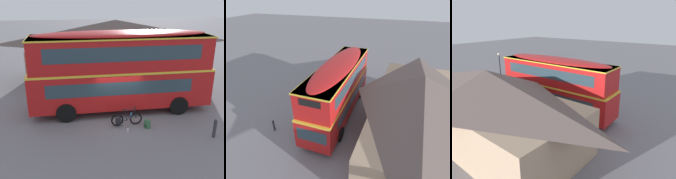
% 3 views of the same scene
% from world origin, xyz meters
% --- Properties ---
extents(ground_plane, '(120.00, 120.00, 0.00)m').
position_xyz_m(ground_plane, '(0.00, 0.00, 0.00)').
color(ground_plane, slate).
extents(double_decker_bus, '(10.57, 2.80, 4.79)m').
position_xyz_m(double_decker_bus, '(0.35, 1.06, 2.64)').
color(double_decker_bus, black).
rests_on(double_decker_bus, ground).
extents(touring_bicycle, '(1.72, 0.47, 1.04)m').
position_xyz_m(touring_bicycle, '(0.21, -1.05, 0.37)').
color(touring_bicycle, black).
rests_on(touring_bicycle, ground).
extents(backpack_on_ground, '(0.34, 0.36, 0.49)m').
position_xyz_m(backpack_on_ground, '(1.27, -1.51, 0.26)').
color(backpack_on_ground, '#386642').
rests_on(backpack_on_ground, ground).
extents(water_bottle_clear_plastic, '(0.08, 0.08, 0.26)m').
position_xyz_m(water_bottle_clear_plastic, '(0.17, -1.78, 0.12)').
color(water_bottle_clear_plastic, silver).
rests_on(water_bottle_clear_plastic, ground).
extents(pub_building, '(13.88, 6.95, 4.81)m').
position_xyz_m(pub_building, '(1.19, 7.17, 2.46)').
color(pub_building, tan).
rests_on(pub_building, ground).
extents(kerb_bollard, '(0.16, 0.16, 0.97)m').
position_xyz_m(kerb_bollard, '(4.27, -3.02, 0.50)').
color(kerb_bollard, '#333338').
rests_on(kerb_bollard, ground).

